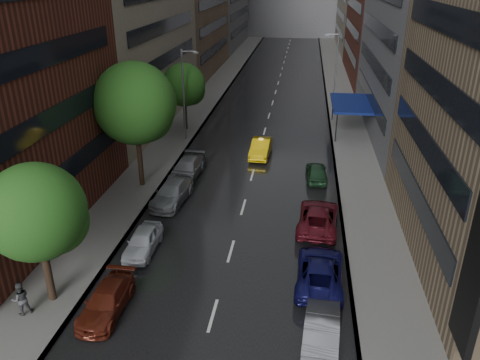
# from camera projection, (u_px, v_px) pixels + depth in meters

# --- Properties ---
(road) EXTENTS (14.00, 140.00, 0.01)m
(road) POSITION_uv_depth(u_px,v_px,m) (275.00, 95.00, 65.28)
(road) COLOR black
(road) RESTS_ON ground
(sidewalk_left) EXTENTS (4.00, 140.00, 0.15)m
(sidewalk_left) POSITION_uv_depth(u_px,v_px,m) (211.00, 93.00, 66.37)
(sidewalk_left) COLOR gray
(sidewalk_left) RESTS_ON ground
(sidewalk_right) EXTENTS (4.00, 140.00, 0.15)m
(sidewalk_right) POSITION_uv_depth(u_px,v_px,m) (340.00, 97.00, 64.14)
(sidewalk_right) COLOR gray
(sidewalk_right) RESTS_ON ground
(tree_near) EXTENTS (4.88, 4.88, 7.77)m
(tree_near) POSITION_uv_depth(u_px,v_px,m) (36.00, 212.00, 22.62)
(tree_near) COLOR #382619
(tree_near) RESTS_ON ground
(tree_mid) EXTENTS (6.27, 6.27, 9.99)m
(tree_mid) POSITION_uv_depth(u_px,v_px,m) (135.00, 104.00, 35.15)
(tree_mid) COLOR #382619
(tree_mid) RESTS_ON ground
(tree_far) EXTENTS (4.55, 4.55, 7.25)m
(tree_far) POSITION_uv_depth(u_px,v_px,m) (184.00, 85.00, 49.22)
(tree_far) COLOR #382619
(tree_far) RESTS_ON ground
(taxi) EXTENTS (1.89, 4.89, 1.59)m
(taxi) POSITION_uv_depth(u_px,v_px,m) (261.00, 148.00, 43.77)
(taxi) COLOR yellow
(taxi) RESTS_ON ground
(parked_cars_left) EXTENTS (2.66, 22.24, 1.54)m
(parked_cars_left) POSITION_uv_depth(u_px,v_px,m) (164.00, 207.00, 32.97)
(parked_cars_left) COLOR #5D1F12
(parked_cars_left) RESTS_ON ground
(parked_cars_right) EXTENTS (3.02, 23.11, 1.57)m
(parked_cars_right) POSITION_uv_depth(u_px,v_px,m) (319.00, 238.00, 29.16)
(parked_cars_right) COLOR slate
(parked_cars_right) RESTS_ON ground
(ped_black_umbrella) EXTENTS (1.12, 1.10, 2.09)m
(ped_black_umbrella) POSITION_uv_depth(u_px,v_px,m) (19.00, 294.00, 23.16)
(ped_black_umbrella) COLOR #4A4B4F
(ped_black_umbrella) RESTS_ON sidewalk_left
(street_lamp_left) EXTENTS (1.74, 0.22, 9.00)m
(street_lamp_left) POSITION_uv_depth(u_px,v_px,m) (184.00, 93.00, 46.16)
(street_lamp_left) COLOR gray
(street_lamp_left) RESTS_ON sidewalk_left
(street_lamp_right) EXTENTS (1.74, 0.22, 9.00)m
(street_lamp_right) POSITION_uv_depth(u_px,v_px,m) (335.00, 68.00, 57.81)
(street_lamp_right) COLOR gray
(street_lamp_right) RESTS_ON sidewalk_right
(awning) EXTENTS (4.00, 8.00, 3.12)m
(awning) POSITION_uv_depth(u_px,v_px,m) (351.00, 104.00, 49.34)
(awning) COLOR navy
(awning) RESTS_ON sidewalk_right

